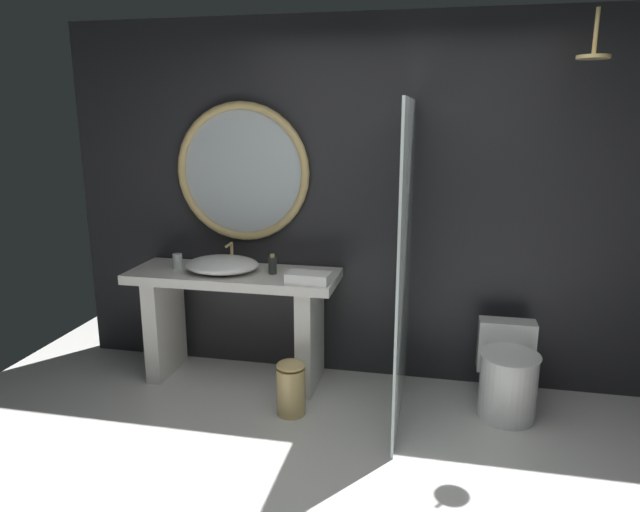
# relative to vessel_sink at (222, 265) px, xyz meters

# --- Properties ---
(back_wall_panel) EXTENTS (4.80, 0.10, 2.60)m
(back_wall_panel) POSITION_rel_vessel_sink_xyz_m (1.14, 0.37, 0.42)
(back_wall_panel) COLOR #232326
(back_wall_panel) RESTS_ON ground_plane
(vanity_counter) EXTENTS (1.51, 0.55, 0.83)m
(vanity_counter) POSITION_rel_vessel_sink_xyz_m (0.07, 0.03, -0.33)
(vanity_counter) COLOR silver
(vanity_counter) RESTS_ON ground_plane
(vessel_sink) EXTENTS (0.53, 0.44, 0.18)m
(vessel_sink) POSITION_rel_vessel_sink_xyz_m (0.00, 0.00, 0.00)
(vessel_sink) COLOR white
(vessel_sink) RESTS_ON vanity_counter
(tumbler_cup) EXTENTS (0.07, 0.07, 0.11)m
(tumbler_cup) POSITION_rel_vessel_sink_xyz_m (-0.36, 0.03, -0.00)
(tumbler_cup) COLOR silver
(tumbler_cup) RESTS_ON vanity_counter
(soap_dispenser) EXTENTS (0.06, 0.06, 0.14)m
(soap_dispenser) POSITION_rel_vessel_sink_xyz_m (0.37, 0.03, 0.01)
(soap_dispenser) COLOR #282D28
(soap_dispenser) RESTS_ON vanity_counter
(round_wall_mirror) EXTENTS (1.02, 0.06, 1.02)m
(round_wall_mirror) POSITION_rel_vessel_sink_xyz_m (0.07, 0.28, 0.63)
(round_wall_mirror) COLOR tan
(shower_glass_panel) EXTENTS (0.02, 1.12, 2.02)m
(shower_glass_panel) POSITION_rel_vessel_sink_xyz_m (1.31, -0.24, 0.13)
(shower_glass_panel) COLOR silver
(shower_glass_panel) RESTS_ON ground_plane
(rain_shower_head) EXTENTS (0.18, 0.18, 0.27)m
(rain_shower_head) POSITION_rel_vessel_sink_xyz_m (2.30, -0.13, 1.38)
(rain_shower_head) COLOR tan
(toilet) EXTENTS (0.38, 0.55, 0.57)m
(toilet) POSITION_rel_vessel_sink_xyz_m (2.00, -0.09, -0.62)
(toilet) COLOR white
(toilet) RESTS_ON ground_plane
(waste_bin) EXTENTS (0.19, 0.19, 0.37)m
(waste_bin) POSITION_rel_vessel_sink_xyz_m (0.61, -0.40, -0.70)
(waste_bin) COLOR tan
(waste_bin) RESTS_ON ground_plane
(folded_hand_towel) EXTENTS (0.30, 0.18, 0.07)m
(folded_hand_towel) POSITION_rel_vessel_sink_xyz_m (0.67, -0.15, -0.02)
(folded_hand_towel) COLOR white
(folded_hand_towel) RESTS_ON vanity_counter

